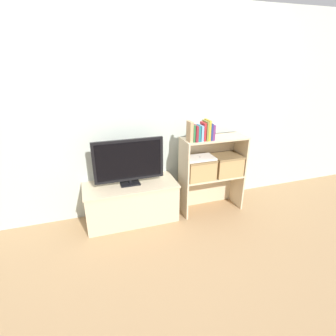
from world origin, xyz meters
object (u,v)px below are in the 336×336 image
book_forest (192,133)px  laptop (200,158)px  book_crimson (203,131)px  book_mustard (207,130)px  book_olive (205,130)px  storage_basket_right (226,164)px  book_tan (190,132)px  book_plum (211,132)px  book_teal (197,133)px  book_skyblue (200,133)px  book_maroon (195,133)px  tv_stand (131,202)px  book_navy (209,131)px  storage_basket_left (199,168)px  tv (129,161)px

book_forest → laptop: size_ratio=0.54×
book_crimson → book_mustard: book_mustard is taller
book_olive → storage_basket_right: bearing=7.3°
book_tan → book_plum: size_ratio=1.29×
book_teal → book_skyblue: 0.03m
book_maroon → book_skyblue: 0.06m
book_teal → book_plum: size_ratio=0.99×
tv_stand → book_olive: book_olive is taller
book_navy → storage_basket_left: 0.46m
book_navy → storage_basket_right: book_navy is taller
tv → book_forest: size_ratio=4.18×
storage_basket_right → tv_stand: bearing=176.0°
book_teal → storage_basket_right: bearing=5.8°
book_forest → storage_basket_right: book_forest is taller
tv_stand → book_crimson: book_crimson is taller
tv → book_teal: bearing=-9.4°
book_olive → storage_basket_left: size_ratio=0.63×
book_teal → book_plum: book_plum is taller
book_skyblue → book_navy: size_ratio=0.91×
tv_stand → book_olive: size_ratio=4.90×
book_olive → laptop: size_ratio=0.63×
storage_basket_left → book_navy: bearing=-27.6°
storage_basket_left → book_teal: bearing=-145.5°
book_plum → laptop: 0.34m
book_skyblue → storage_basket_left: (0.03, 0.04, -0.44)m
book_navy → book_skyblue: bearing=-180.0°
tv_stand → storage_basket_left: 0.90m
tv → storage_basket_right: (1.19, -0.08, -0.15)m
storage_basket_left → storage_basket_right: same height
book_forest → book_teal: book_forest is taller
book_maroon → book_mustard: bearing=-0.0°
tv → storage_basket_left: 0.84m
book_navy → tv_stand: bearing=172.0°
book_plum → storage_basket_right: book_plum is taller
tv → book_olive: book_olive is taller
book_teal → storage_basket_left: book_teal is taller
book_maroon → book_mustard: size_ratio=0.78×
tv → book_crimson: book_crimson is taller
book_navy → book_plum: 0.03m
storage_basket_left → storage_basket_right: size_ratio=1.00×
book_teal → storage_basket_right: 0.62m
book_crimson → book_olive: book_olive is taller
book_crimson → laptop: 0.33m
book_plum → storage_basket_left: (-0.11, 0.04, -0.44)m
book_crimson → storage_basket_right: book_crimson is taller
book_mustard → laptop: (-0.06, 0.04, -0.34)m
book_crimson → book_navy: book_crimson is taller
book_skyblue → laptop: 0.32m
book_mustard → book_plum: bearing=0.0°
book_forest → book_olive: book_olive is taller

